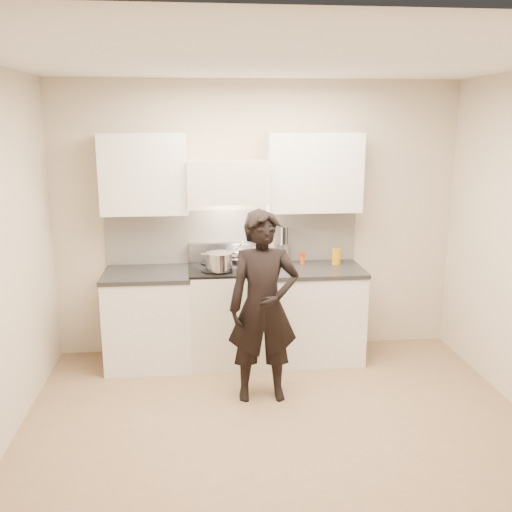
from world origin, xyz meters
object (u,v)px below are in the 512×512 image
(stove, at_px, (230,314))
(utensil_crock, at_px, (284,252))
(counter_right, at_px, (314,312))
(wok, at_px, (241,253))
(person, at_px, (263,307))

(stove, distance_m, utensil_crock, 0.82)
(counter_right, xyz_separation_m, utensil_crock, (-0.27, 0.23, 0.57))
(counter_right, relative_size, wok, 2.37)
(wok, height_order, utensil_crock, utensil_crock)
(utensil_crock, relative_size, person, 0.22)
(utensil_crock, xyz_separation_m, person, (-0.32, -1.04, -0.22))
(person, bearing_deg, counter_right, 53.73)
(stove, height_order, wok, wok)
(stove, distance_m, counter_right, 0.83)
(wok, height_order, person, person)
(person, bearing_deg, stove, 106.05)
(counter_right, bearing_deg, wok, 168.39)
(wok, xyz_separation_m, utensil_crock, (0.43, 0.09, -0.01))
(stove, xyz_separation_m, person, (0.23, -0.81, 0.33))
(utensil_crock, bearing_deg, wok, -168.54)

